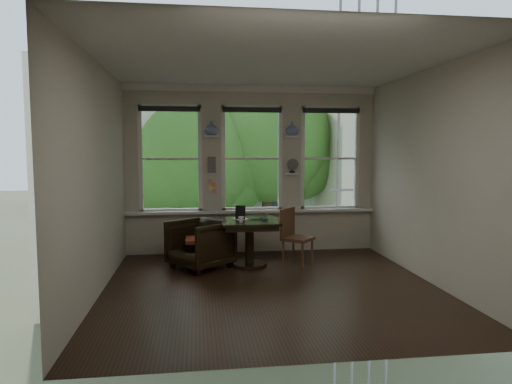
{
  "coord_description": "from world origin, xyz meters",
  "views": [
    {
      "loc": [
        -0.99,
        -5.98,
        1.87
      ],
      "look_at": [
        -0.1,
        0.9,
        1.22
      ],
      "focal_mm": 32.0,
      "sensor_mm": 36.0,
      "label": 1
    }
  ],
  "objects": [
    {
      "name": "ceiling",
      "position": [
        0.0,
        0.0,
        3.0
      ],
      "size": [
        4.5,
        4.5,
        0.0
      ],
      "primitive_type": "plane",
      "rotation": [
        3.14,
        0.0,
        0.0
      ],
      "color": "silver",
      "rests_on": "ground"
    },
    {
      "name": "wall_left",
      "position": [
        -2.25,
        0.0,
        1.5
      ],
      "size": [
        0.0,
        4.5,
        4.5
      ],
      "primitive_type": "plane",
      "rotation": [
        1.57,
        0.0,
        1.57
      ],
      "color": "beige",
      "rests_on": "ground"
    },
    {
      "name": "sticky_notes",
      "position": [
        -0.72,
        2.19,
        1.25
      ],
      "size": [
        0.16,
        0.01,
        0.24
      ],
      "primitive_type": null,
      "color": "pink",
      "rests_on": "ground"
    },
    {
      "name": "window_center",
      "position": [
        0.0,
        2.25,
        1.7
      ],
      "size": [
        1.1,
        0.12,
        1.9
      ],
      "primitive_type": null,
      "color": "white",
      "rests_on": "ground"
    },
    {
      "name": "laptop",
      "position": [
        -0.03,
        1.15,
        0.76
      ],
      "size": [
        0.36,
        0.25,
        0.03
      ],
      "primitive_type": "imported",
      "rotation": [
        0.0,
        0.0,
        -0.11
      ],
      "color": "black",
      "rests_on": "table"
    },
    {
      "name": "window_right",
      "position": [
        1.45,
        2.25,
        1.7
      ],
      "size": [
        1.1,
        0.12,
        1.9
      ],
      "primitive_type": null,
      "color": "white",
      "rests_on": "ground"
    },
    {
      "name": "tablet",
      "position": [
        -0.3,
        1.26,
        0.86
      ],
      "size": [
        0.17,
        0.11,
        0.22
      ],
      "primitive_type": "cube",
      "rotation": [
        -0.26,
        0.0,
        -0.23
      ],
      "color": "black",
      "rests_on": "table"
    },
    {
      "name": "mug",
      "position": [
        -0.32,
        0.95,
        0.79
      ],
      "size": [
        0.12,
        0.12,
        0.09
      ],
      "primitive_type": "imported",
      "rotation": [
        0.0,
        0.0,
        0.33
      ],
      "color": "white",
      "rests_on": "table"
    },
    {
      "name": "drinking_glass",
      "position": [
        0.05,
        1.02,
        0.8
      ],
      "size": [
        0.17,
        0.17,
        0.11
      ],
      "primitive_type": "imported",
      "rotation": [
        0.0,
        0.0,
        0.33
      ],
      "color": "white",
      "rests_on": "table"
    },
    {
      "name": "papers",
      "position": [
        -0.29,
        1.29,
        0.75
      ],
      "size": [
        0.3,
        0.35,
        0.0
      ],
      "primitive_type": "cube",
      "rotation": [
        0.0,
        0.0,
        0.31
      ],
      "color": "silver",
      "rests_on": "table"
    },
    {
      "name": "wall_back",
      "position": [
        0.0,
        2.25,
        1.5
      ],
      "size": [
        4.5,
        0.0,
        4.5
      ],
      "primitive_type": "plane",
      "rotation": [
        1.57,
        0.0,
        0.0
      ],
      "color": "beige",
      "rests_on": "ground"
    },
    {
      "name": "armchair_left",
      "position": [
        -0.95,
        1.14,
        0.38
      ],
      "size": [
        1.17,
        1.17,
        0.77
      ],
      "primitive_type": "imported",
      "rotation": [
        0.0,
        0.0,
        -0.88
      ],
      "color": "black",
      "rests_on": "ground"
    },
    {
      "name": "ground",
      "position": [
        0.0,
        0.0,
        0.0
      ],
      "size": [
        4.5,
        4.5,
        0.0
      ],
      "primitive_type": "plane",
      "color": "black",
      "rests_on": "ground"
    },
    {
      "name": "vase_right",
      "position": [
        0.72,
        2.15,
        2.24
      ],
      "size": [
        0.24,
        0.24,
        0.25
      ],
      "primitive_type": "imported",
      "color": "silver",
      "rests_on": "shelf_right"
    },
    {
      "name": "shelf_right",
      "position": [
        0.72,
        2.15,
        2.1
      ],
      "size": [
        0.26,
        0.16,
        0.03
      ],
      "primitive_type": "cube",
      "color": "white",
      "rests_on": "ground"
    },
    {
      "name": "side_chair_right",
      "position": [
        0.6,
        1.04,
        0.46
      ],
      "size": [
        0.59,
        0.59,
        0.92
      ],
      "primitive_type": null,
      "rotation": [
        0.0,
        0.0,
        0.86
      ],
      "color": "#4D311B",
      "rests_on": "ground"
    },
    {
      "name": "window_left",
      "position": [
        -1.45,
        2.25,
        1.7
      ],
      "size": [
        1.1,
        0.12,
        1.9
      ],
      "primitive_type": null,
      "color": "white",
      "rests_on": "ground"
    },
    {
      "name": "intercom",
      "position": [
        -0.72,
        2.18,
        1.6
      ],
      "size": [
        0.14,
        0.06,
        0.28
      ],
      "primitive_type": "cube",
      "color": "#59544F",
      "rests_on": "ground"
    },
    {
      "name": "vase_left",
      "position": [
        -0.72,
        2.15,
        2.24
      ],
      "size": [
        0.24,
        0.24,
        0.25
      ],
      "primitive_type": "imported",
      "color": "silver",
      "rests_on": "shelf_left"
    },
    {
      "name": "desk_fan",
      "position": [
        0.72,
        2.13,
        1.53
      ],
      "size": [
        0.2,
        0.2,
        0.24
      ],
      "primitive_type": null,
      "color": "#59544F",
      "rests_on": "ground"
    },
    {
      "name": "wall_right",
      "position": [
        2.25,
        0.0,
        1.5
      ],
      "size": [
        0.0,
        4.5,
        4.5
      ],
      "primitive_type": "plane",
      "rotation": [
        1.57,
        0.0,
        -1.57
      ],
      "color": "beige",
      "rests_on": "ground"
    },
    {
      "name": "wall_front",
      "position": [
        0.0,
        -2.25,
        1.5
      ],
      "size": [
        4.5,
        0.0,
        4.5
      ],
      "primitive_type": "plane",
      "rotation": [
        -1.57,
        0.0,
        0.0
      ],
      "color": "beige",
      "rests_on": "ground"
    },
    {
      "name": "shelf_left",
      "position": [
        -0.72,
        2.15,
        2.1
      ],
      "size": [
        0.26,
        0.16,
        0.03
      ],
      "primitive_type": "cube",
      "color": "white",
      "rests_on": "ground"
    },
    {
      "name": "table",
      "position": [
        -0.17,
        1.15,
        0.38
      ],
      "size": [
        0.9,
        0.9,
        0.75
      ],
      "primitive_type": null,
      "color": "black",
      "rests_on": "ground"
    },
    {
      "name": "cushion_red",
      "position": [
        -0.95,
        1.14,
        0.45
      ],
      "size": [
        0.45,
        0.45,
        0.06
      ],
      "primitive_type": "cube",
      "color": "maroon",
      "rests_on": "armchair_left"
    }
  ]
}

